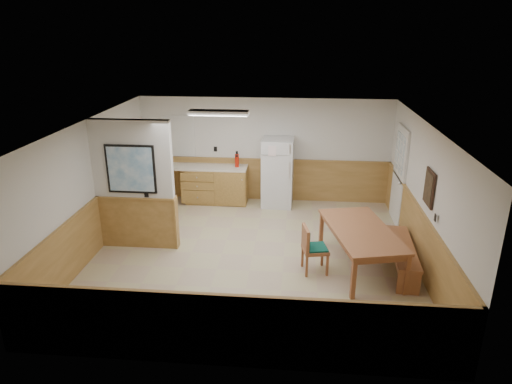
# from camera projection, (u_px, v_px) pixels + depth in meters

# --- Properties ---
(ground) EXTENTS (6.00, 6.00, 0.00)m
(ground) POSITION_uv_depth(u_px,v_px,m) (253.00, 255.00, 8.60)
(ground) COLOR tan
(ground) RESTS_ON ground
(ceiling) EXTENTS (6.00, 6.00, 0.02)m
(ceiling) POSITION_uv_depth(u_px,v_px,m) (252.00, 124.00, 7.74)
(ceiling) COLOR white
(ceiling) RESTS_ON back_wall
(back_wall) EXTENTS (6.00, 0.02, 2.50)m
(back_wall) POSITION_uv_depth(u_px,v_px,m) (265.00, 150.00, 10.97)
(back_wall) COLOR silver
(back_wall) RESTS_ON ground
(right_wall) EXTENTS (0.02, 6.00, 2.50)m
(right_wall) POSITION_uv_depth(u_px,v_px,m) (424.00, 198.00, 7.91)
(right_wall) COLOR silver
(right_wall) RESTS_ON ground
(left_wall) EXTENTS (0.02, 6.00, 2.50)m
(left_wall) POSITION_uv_depth(u_px,v_px,m) (91.00, 188.00, 8.42)
(left_wall) COLOR silver
(left_wall) RESTS_ON ground
(wainscot_back) EXTENTS (6.00, 0.04, 1.00)m
(wainscot_back) POSITION_uv_depth(u_px,v_px,m) (265.00, 180.00, 11.21)
(wainscot_back) COLOR #B08346
(wainscot_back) RESTS_ON ground
(wainscot_right) EXTENTS (0.04, 6.00, 1.00)m
(wainscot_right) POSITION_uv_depth(u_px,v_px,m) (418.00, 237.00, 8.17)
(wainscot_right) COLOR #B08346
(wainscot_right) RESTS_ON ground
(wainscot_left) EXTENTS (0.04, 6.00, 1.00)m
(wainscot_left) POSITION_uv_depth(u_px,v_px,m) (97.00, 225.00, 8.68)
(wainscot_left) COLOR #B08346
(wainscot_left) RESTS_ON ground
(partition_wall) EXTENTS (1.50, 0.20, 2.50)m
(partition_wall) POSITION_uv_depth(u_px,v_px,m) (134.00, 186.00, 8.55)
(partition_wall) COLOR silver
(partition_wall) RESTS_ON ground
(kitchen_counter) EXTENTS (2.20, 0.61, 1.00)m
(kitchen_counter) POSITION_uv_depth(u_px,v_px,m) (214.00, 184.00, 11.05)
(kitchen_counter) COLOR #A77E3B
(kitchen_counter) RESTS_ON ground
(exterior_door) EXTENTS (0.07, 1.02, 2.15)m
(exterior_door) POSITION_uv_depth(u_px,v_px,m) (399.00, 175.00, 9.76)
(exterior_door) COLOR silver
(exterior_door) RESTS_ON ground
(kitchen_window) EXTENTS (0.80, 0.04, 1.00)m
(kitchen_window) POSITION_uv_depth(u_px,v_px,m) (178.00, 136.00, 11.03)
(kitchen_window) COLOR silver
(kitchen_window) RESTS_ON back_wall
(wall_painting) EXTENTS (0.04, 0.50, 0.60)m
(wall_painting) POSITION_uv_depth(u_px,v_px,m) (429.00, 188.00, 7.53)
(wall_painting) COLOR black
(wall_painting) RESTS_ON right_wall
(fluorescent_fixture) EXTENTS (1.20, 0.30, 0.09)m
(fluorescent_fixture) POSITION_uv_depth(u_px,v_px,m) (219.00, 113.00, 9.04)
(fluorescent_fixture) COLOR silver
(fluorescent_fixture) RESTS_ON ceiling
(refrigerator) EXTENTS (0.74, 0.73, 1.62)m
(refrigerator) POSITION_uv_depth(u_px,v_px,m) (278.00, 172.00, 10.75)
(refrigerator) COLOR silver
(refrigerator) RESTS_ON ground
(dining_table) EXTENTS (1.42, 2.16, 0.75)m
(dining_table) POSITION_uv_depth(u_px,v_px,m) (361.00, 234.00, 7.93)
(dining_table) COLOR #9A5F38
(dining_table) RESTS_ON ground
(dining_bench) EXTENTS (0.49, 1.77, 0.45)m
(dining_bench) POSITION_uv_depth(u_px,v_px,m) (402.00, 251.00, 8.00)
(dining_bench) COLOR #9A5F38
(dining_bench) RESTS_ON ground
(dining_chair) EXTENTS (0.65, 0.50, 0.85)m
(dining_chair) POSITION_uv_depth(u_px,v_px,m) (311.00, 246.00, 7.87)
(dining_chair) COLOR #9A5F38
(dining_chair) RESTS_ON ground
(fire_extinguisher) EXTENTS (0.10, 0.10, 0.39)m
(fire_extinguisher) POSITION_uv_depth(u_px,v_px,m) (237.00, 160.00, 10.81)
(fire_extinguisher) COLOR #B91909
(fire_extinguisher) RESTS_ON kitchen_counter
(soap_bottle) EXTENTS (0.07, 0.07, 0.21)m
(soap_bottle) POSITION_uv_depth(u_px,v_px,m) (171.00, 162.00, 10.93)
(soap_bottle) COLOR #198E27
(soap_bottle) RESTS_ON kitchen_counter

